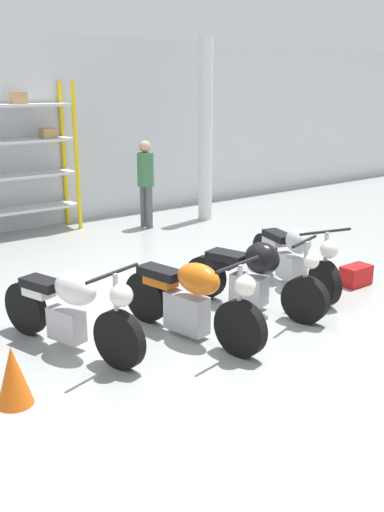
% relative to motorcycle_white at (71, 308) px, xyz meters
% --- Properties ---
extents(ground_plane, '(30.00, 30.00, 0.00)m').
position_rel_motorcycle_white_xyz_m(ground_plane, '(1.69, -0.25, -0.48)').
color(ground_plane, '#9EA3A0').
extents(back_wall, '(30.00, 0.08, 3.60)m').
position_rel_motorcycle_white_xyz_m(back_wall, '(1.69, 5.46, 1.32)').
color(back_wall, silver).
rests_on(back_wall, ground_plane).
extents(support_pillar, '(0.28, 0.28, 3.60)m').
position_rel_motorcycle_white_xyz_m(support_pillar, '(4.94, 4.00, 1.32)').
color(support_pillar, silver).
rests_on(support_pillar, ground_plane).
extents(motorcycle_white, '(0.88, 1.95, 1.00)m').
position_rel_motorcycle_white_xyz_m(motorcycle_white, '(0.00, 0.00, 0.00)').
color(motorcycle_white, black).
rests_on(motorcycle_white, ground_plane).
extents(motorcycle_orange, '(0.73, 1.96, 1.00)m').
position_rel_motorcycle_white_xyz_m(motorcycle_orange, '(1.19, -0.49, -0.02)').
color(motorcycle_orange, black).
rests_on(motorcycle_orange, ground_plane).
extents(motorcycle_black, '(0.83, 1.94, 1.00)m').
position_rel_motorcycle_white_xyz_m(motorcycle_black, '(2.30, -0.29, -0.04)').
color(motorcycle_black, black).
rests_on(motorcycle_black, ground_plane).
extents(motorcycle_silver, '(0.85, 2.05, 0.96)m').
position_rel_motorcycle_white_xyz_m(motorcycle_silver, '(3.32, -0.01, -0.03)').
color(motorcycle_silver, black).
rests_on(motorcycle_silver, ground_plane).
extents(person_near_rack, '(0.35, 0.35, 1.68)m').
position_rel_motorcycle_white_xyz_m(person_near_rack, '(3.58, 4.13, 0.51)').
color(person_near_rack, '#595960').
rests_on(person_near_rack, ground_plane).
extents(toolbox, '(0.44, 0.26, 0.28)m').
position_rel_motorcycle_white_xyz_m(toolbox, '(4.07, -0.50, -0.34)').
color(toolbox, red).
rests_on(toolbox, ground_plane).
extents(traffic_cone, '(0.32, 0.32, 0.55)m').
position_rel_motorcycle_white_xyz_m(traffic_cone, '(-0.88, -0.66, -0.20)').
color(traffic_cone, orange).
rests_on(traffic_cone, ground_plane).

